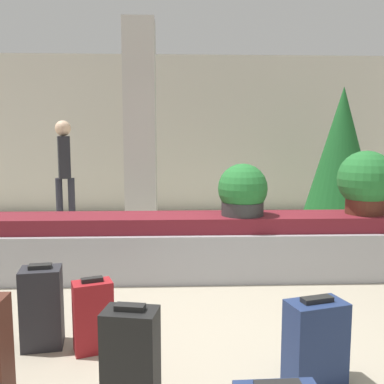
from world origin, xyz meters
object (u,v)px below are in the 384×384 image
object	(u,v)px
suitcase_3	(42,307)
potted_plant_1	(366,182)
traveler_0	(64,164)
suitcase_6	(315,342)
decorated_tree	(342,152)
suitcase_0	(93,316)
potted_plant_0	(243,192)
pillar	(140,132)
suitcase_5	(131,366)

from	to	relation	value
suitcase_3	potted_plant_1	world-z (taller)	potted_plant_1
potted_plant_1	traveler_0	world-z (taller)	traveler_0
suitcase_6	decorated_tree	world-z (taller)	decorated_tree
suitcase_6	potted_plant_1	size ratio (longest dim) A/B	0.79
suitcase_6	traveler_0	size ratio (longest dim) A/B	0.31
suitcase_0	traveler_0	world-z (taller)	traveler_0
potted_plant_0	suitcase_0	bearing A→B (deg)	-128.57
potted_plant_0	decorated_tree	size ratio (longest dim) A/B	0.24
pillar	suitcase_5	size ratio (longest dim) A/B	4.97
suitcase_5	decorated_tree	bearing A→B (deg)	69.33
potted_plant_0	traveler_0	xyz separation A→B (m)	(-2.52, 2.48, 0.15)
potted_plant_0	suitcase_3	bearing A→B (deg)	-137.26
suitcase_3	potted_plant_1	distance (m)	3.51
pillar	suitcase_0	xyz separation A→B (m)	(-0.07, -3.52, -1.35)
suitcase_3	suitcase_5	distance (m)	1.12
suitcase_0	potted_plant_0	distance (m)	2.20
pillar	suitcase_3	size ratio (longest dim) A/B	5.25
suitcase_0	potted_plant_1	xyz separation A→B (m)	(2.66, 1.67, 0.77)
suitcase_3	suitcase_6	distance (m)	1.89
suitcase_5	suitcase_6	bearing A→B (deg)	26.52
suitcase_0	suitcase_5	distance (m)	0.85
suitcase_6	pillar	bearing A→B (deg)	93.30
suitcase_0	traveler_0	size ratio (longest dim) A/B	0.30
pillar	decorated_tree	world-z (taller)	pillar
pillar	decorated_tree	distance (m)	3.45
potted_plant_0	suitcase_5	bearing A→B (deg)	-111.70
potted_plant_0	potted_plant_1	bearing A→B (deg)	1.43
pillar	suitcase_3	bearing A→B (deg)	-97.42
suitcase_5	decorated_tree	xyz separation A→B (m)	(3.07, 5.08, 0.96)
potted_plant_1	pillar	bearing A→B (deg)	144.47
traveler_0	potted_plant_0	bearing A→B (deg)	-152.24
potted_plant_1	decorated_tree	size ratio (longest dim) A/B	0.29
potted_plant_0	decorated_tree	bearing A→B (deg)	51.62
pillar	suitcase_5	bearing A→B (deg)	-86.33
potted_plant_1	decorated_tree	xyz separation A→B (m)	(0.76, 2.63, 0.25)
pillar	decorated_tree	xyz separation A→B (m)	(3.35, 0.78, -0.33)
potted_plant_1	decorated_tree	bearing A→B (deg)	74.00
pillar	potted_plant_0	world-z (taller)	pillar
decorated_tree	potted_plant_0	bearing A→B (deg)	-128.38
suitcase_3	suitcase_6	world-z (taller)	suitcase_3
suitcase_0	suitcase_5	world-z (taller)	suitcase_5
traveler_0	decorated_tree	distance (m)	4.64
suitcase_6	potted_plant_1	xyz separation A→B (m)	(1.24, 2.14, 0.76)
suitcase_3	pillar	bearing A→B (deg)	73.51
suitcase_5	potted_plant_1	size ratio (longest dim) A/B	0.93
suitcase_3	decorated_tree	bearing A→B (deg)	38.97
suitcase_6	potted_plant_0	distance (m)	2.21
suitcase_5	potted_plant_0	world-z (taller)	potted_plant_0
suitcase_0	potted_plant_1	world-z (taller)	potted_plant_1
suitcase_3	traveler_0	distance (m)	4.20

